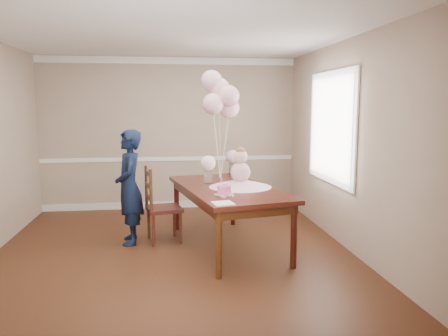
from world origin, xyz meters
TOP-DOWN VIEW (x-y plane):
  - floor at (0.00, 0.00)m, footprint 4.50×5.00m
  - ceiling at (0.00, 0.00)m, footprint 4.50×5.00m
  - wall_back at (0.00, 2.50)m, footprint 4.50×0.02m
  - wall_front at (0.00, -2.50)m, footprint 4.50×0.02m
  - wall_right at (2.25, 0.00)m, footprint 0.02×5.00m
  - chair_rail_trim at (0.00, 2.49)m, footprint 4.50×0.02m
  - crown_molding at (0.00, 2.49)m, footprint 4.50×0.02m
  - baseboard_trim at (0.00, 2.49)m, footprint 4.50×0.02m
  - window_frame at (2.23, 0.50)m, footprint 0.02×1.66m
  - window_blinds at (2.21, 0.50)m, footprint 0.01×1.50m
  - dining_table_top at (0.71, 0.17)m, footprint 1.49×2.32m
  - table_apron at (0.71, 0.17)m, footprint 1.36×2.19m
  - table_leg_fl at (0.47, -0.89)m, footprint 0.09×0.09m
  - table_leg_fr at (1.36, -0.70)m, footprint 0.09×0.09m
  - table_leg_bl at (0.07, 1.04)m, footprint 0.09×0.09m
  - table_leg_br at (0.95, 1.23)m, footprint 0.09×0.09m
  - baby_skirt at (0.88, 0.15)m, footprint 0.96×0.96m
  - baby_torso at (0.88, 0.15)m, footprint 0.26×0.26m
  - baby_head at (0.88, 0.15)m, footprint 0.18×0.18m
  - baby_hair at (0.88, 0.15)m, footprint 0.13×0.13m
  - cake_platter at (0.60, -0.35)m, footprint 0.28×0.28m
  - birthday_cake at (0.60, -0.35)m, footprint 0.19×0.19m
  - cake_flower_a at (0.60, -0.35)m, footprint 0.03×0.03m
  - cake_flower_b at (0.63, -0.32)m, footprint 0.03×0.03m
  - rose_vase_near at (0.49, 0.45)m, footprint 0.13×0.13m
  - roses_near at (0.49, 0.45)m, footprint 0.20×0.20m
  - rose_vase_far at (0.93, 1.15)m, footprint 0.13×0.13m
  - roses_far at (0.93, 1.15)m, footprint 0.20×0.20m
  - napkin at (0.53, -0.80)m, footprint 0.25×0.25m
  - balloon_weight at (0.70, 0.77)m, footprint 0.05×0.05m
  - balloon_a at (0.59, 0.75)m, footprint 0.30×0.30m
  - balloon_b at (0.81, 0.74)m, footprint 0.30×0.30m
  - balloon_c at (0.70, 0.88)m, footprint 0.30×0.30m
  - balloon_d at (0.59, 0.88)m, footprint 0.30×0.30m
  - balloon_e at (0.84, 0.89)m, footprint 0.30×0.30m
  - balloon_ribbon_a at (0.65, 0.76)m, footprint 0.10×0.02m
  - balloon_ribbon_b at (0.76, 0.75)m, footprint 0.12×0.04m
  - balloon_ribbon_c at (0.70, 0.82)m, footprint 0.01×0.10m
  - balloon_ribbon_d at (0.64, 0.82)m, footprint 0.11×0.09m
  - balloon_ribbon_e at (0.77, 0.83)m, footprint 0.13×0.11m
  - dining_chair_seat at (-0.11, 0.50)m, footprint 0.53×0.53m
  - chair_leg_fl at (-0.25, 0.29)m, footprint 0.05×0.05m
  - chair_leg_fr at (0.11, 0.36)m, footprint 0.05×0.05m
  - chair_leg_bl at (-0.33, 0.65)m, footprint 0.05×0.05m
  - chair_leg_br at (0.03, 0.72)m, footprint 0.05×0.05m
  - chair_back_post_l at (-0.27, 0.28)m, footprint 0.05×0.05m
  - chair_back_post_r at (-0.35, 0.64)m, footprint 0.05×0.05m
  - chair_slat_low at (-0.31, 0.46)m, footprint 0.11×0.40m
  - chair_slat_mid at (-0.31, 0.46)m, footprint 0.11×0.40m
  - chair_slat_top at (-0.31, 0.46)m, footprint 0.11×0.40m
  - woman at (-0.57, 0.50)m, footprint 0.43×0.59m

SIDE VIEW (x-z plane):
  - floor at x=0.00m, z-range 0.00..0.00m
  - baseboard_trim at x=0.00m, z-range 0.00..0.12m
  - chair_leg_fl at x=-0.25m, z-range 0.00..0.44m
  - chair_leg_fr at x=0.11m, z-range 0.00..0.44m
  - chair_leg_bl at x=-0.33m, z-range 0.00..0.44m
  - chair_leg_br at x=0.03m, z-range 0.00..0.44m
  - table_leg_fl at x=0.47m, z-range 0.00..0.75m
  - table_leg_fr at x=1.36m, z-range 0.00..0.75m
  - table_leg_bl at x=0.07m, z-range 0.00..0.75m
  - table_leg_br at x=0.95m, z-range 0.00..0.75m
  - dining_chair_seat at x=-0.11m, z-range 0.43..0.48m
  - chair_slat_low at x=-0.31m, z-range 0.61..0.66m
  - table_apron at x=0.71m, z-range 0.64..0.75m
  - chair_back_post_l at x=-0.27m, z-range 0.47..1.04m
  - chair_back_post_r at x=-0.35m, z-range 0.47..1.04m
  - woman at x=-0.57m, z-range 0.00..1.54m
  - dining_table_top at x=0.71m, z-range 0.75..0.80m
  - chair_slat_mid at x=-0.31m, z-range 0.77..0.82m
  - cake_platter at x=0.60m, z-range 0.80..0.81m
  - napkin at x=0.53m, z-range 0.80..0.81m
  - balloon_weight at x=0.70m, z-range 0.80..0.83m
  - baby_skirt at x=0.88m, z-range 0.80..0.91m
  - birthday_cake at x=0.60m, z-range 0.81..0.92m
  - rose_vase_near at x=0.49m, z-range 0.80..0.98m
  - rose_vase_far at x=0.93m, z-range 0.80..0.98m
  - chair_rail_trim at x=0.00m, z-range 0.86..0.94m
  - cake_flower_a at x=0.60m, z-range 0.92..0.95m
  - cake_flower_b at x=0.63m, z-range 0.92..0.95m
  - chair_slat_top at x=-0.31m, z-range 0.93..0.98m
  - baby_torso at x=0.88m, z-range 0.87..1.13m
  - roses_near at x=0.49m, z-range 0.98..1.18m
  - roses_far at x=0.93m, z-range 0.98..1.18m
  - baby_head at x=0.88m, z-range 1.11..1.29m
  - balloon_ribbon_e at x=0.77m, z-range 0.82..1.65m
  - baby_hair at x=0.88m, z-range 1.20..1.33m
  - balloon_ribbon_a at x=0.65m, z-range 0.82..1.71m
  - balloon_ribbon_b at x=0.76m, z-range 0.82..1.82m
  - wall_back at x=0.00m, z-range 0.00..2.70m
  - wall_front at x=0.00m, z-range 0.00..2.70m
  - wall_right at x=2.25m, z-range 0.00..2.70m
  - balloon_ribbon_c at x=0.70m, z-range 0.82..1.93m
  - balloon_ribbon_d at x=0.64m, z-range 0.82..2.03m
  - window_frame at x=2.23m, z-range 0.77..2.33m
  - window_blinds at x=2.21m, z-range 0.85..2.25m
  - balloon_e at x=0.84m, z-range 1.67..1.97m
  - balloon_a at x=0.59m, z-range 1.73..2.03m
  - balloon_b at x=0.81m, z-range 1.83..2.13m
  - balloon_c at x=0.70m, z-range 1.94..2.24m
  - balloon_d at x=0.59m, z-range 2.05..2.35m
  - crown_molding at x=0.00m, z-range 2.57..2.69m
  - ceiling at x=0.00m, z-range 2.69..2.71m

